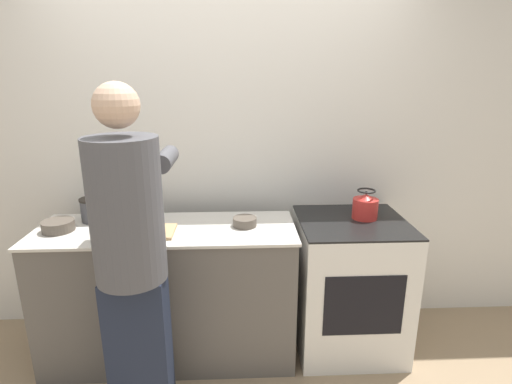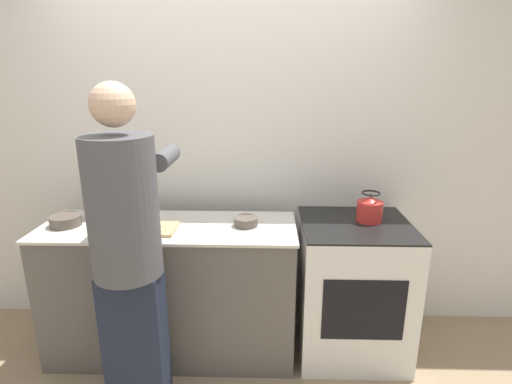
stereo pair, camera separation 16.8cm
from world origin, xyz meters
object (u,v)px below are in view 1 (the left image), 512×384
knife (144,229)px  canister_jar (94,209)px  person (131,253)px  bowl_prep (58,226)px  cutting_board (141,232)px  kettle (365,206)px  oven (348,284)px

knife → canister_jar: bearing=135.8°
person → canister_jar: bearing=121.6°
person → bowl_prep: size_ratio=9.51×
person → cutting_board: size_ratio=4.50×
cutting_board → kettle: kettle is taller
oven → bowl_prep: 1.91m
person → bowl_prep: person is taller
knife → bowl_prep: bearing=161.7°
cutting_board → canister_jar: 0.43m
oven → kettle: (0.09, 0.05, 0.54)m
oven → cutting_board: cutting_board is taller
person → knife: bearing=95.0°
bowl_prep → kettle: bearing=3.6°
oven → person: 1.49m
person → bowl_prep: (-0.57, 0.49, -0.04)m
cutting_board → person: bearing=-82.8°
person → kettle: size_ratio=9.23×
oven → kettle: kettle is taller
knife → person: bearing=-98.0°
cutting_board → canister_jar: (-0.35, 0.24, 0.07)m
kettle → bowl_prep: 1.93m
knife → canister_jar: canister_jar is taller
oven → person: size_ratio=0.51×
oven → canister_jar: size_ratio=5.49×
oven → bowl_prep: size_ratio=4.83×
bowl_prep → oven: bearing=2.4°
oven → knife: size_ratio=4.97×
person → knife: size_ratio=9.79×
cutting_board → knife: knife is taller
canister_jar → oven: bearing=-3.3°
knife → bowl_prep: 0.53m
kettle → canister_jar: bearing=178.3°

